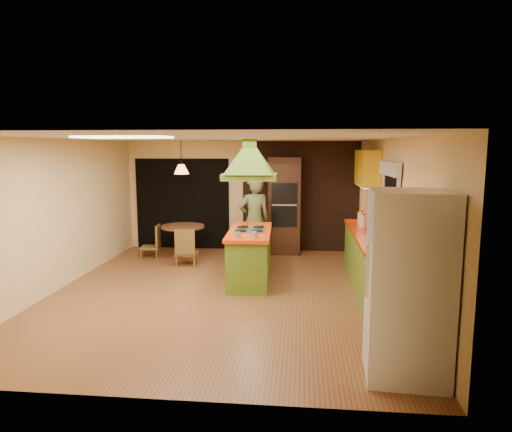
# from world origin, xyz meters

# --- Properties ---
(ground) EXTENTS (6.50, 6.50, 0.00)m
(ground) POSITION_xyz_m (0.00, 0.00, 0.00)
(ground) COLOR brown
(ground) RESTS_ON ground
(room_walls) EXTENTS (5.50, 6.50, 6.50)m
(room_walls) POSITION_xyz_m (0.00, 0.00, 1.25)
(room_walls) COLOR #FFEBB6
(room_walls) RESTS_ON ground
(ceiling_plane) EXTENTS (6.50, 6.50, 0.00)m
(ceiling_plane) POSITION_xyz_m (0.00, 0.00, 2.50)
(ceiling_plane) COLOR silver
(ceiling_plane) RESTS_ON room_walls
(brick_panel) EXTENTS (2.64, 0.03, 2.50)m
(brick_panel) POSITION_xyz_m (1.25, 3.23, 1.25)
(brick_panel) COLOR #381E14
(brick_panel) RESTS_ON ground
(nook_opening) EXTENTS (2.20, 0.03, 2.10)m
(nook_opening) POSITION_xyz_m (-1.50, 3.23, 1.05)
(nook_opening) COLOR black
(nook_opening) RESTS_ON ground
(right_counter) EXTENTS (0.62, 3.05, 0.92)m
(right_counter) POSITION_xyz_m (2.45, 0.60, 0.46)
(right_counter) COLOR olive
(right_counter) RESTS_ON ground
(upper_cabinets) EXTENTS (0.34, 1.40, 0.70)m
(upper_cabinets) POSITION_xyz_m (2.57, 2.20, 1.95)
(upper_cabinets) COLOR yellow
(upper_cabinets) RESTS_ON room_walls
(window_right) EXTENTS (0.12, 1.35, 1.06)m
(window_right) POSITION_xyz_m (2.70, 0.40, 1.77)
(window_right) COLOR black
(window_right) RESTS_ON room_walls
(fluor_panel) EXTENTS (1.20, 0.60, 0.03)m
(fluor_panel) POSITION_xyz_m (-1.10, -1.20, 2.48)
(fluor_panel) COLOR white
(fluor_panel) RESTS_ON ceiling_plane
(kitchen_island) EXTENTS (0.81, 1.85, 0.93)m
(kitchen_island) POSITION_xyz_m (0.37, 0.72, 0.46)
(kitchen_island) COLOR olive
(kitchen_island) RESTS_ON ground
(range_hood) EXTENTS (0.95, 0.69, 0.78)m
(range_hood) POSITION_xyz_m (0.37, 0.72, 2.25)
(range_hood) COLOR #56731C
(range_hood) RESTS_ON ceiling_plane
(man) EXTENTS (0.76, 0.63, 1.78)m
(man) POSITION_xyz_m (0.32, 1.98, 0.89)
(man) COLOR #535B30
(man) RESTS_ON ground
(refrigerator) EXTENTS (0.84, 0.80, 1.93)m
(refrigerator) POSITION_xyz_m (2.35, -2.55, 0.97)
(refrigerator) COLOR white
(refrigerator) RESTS_ON ground
(wall_oven) EXTENTS (0.72, 0.61, 2.15)m
(wall_oven) POSITION_xyz_m (0.90, 2.95, 1.07)
(wall_oven) COLOR #452716
(wall_oven) RESTS_ON ground
(dining_table) EXTENTS (0.92, 0.92, 0.70)m
(dining_table) POSITION_xyz_m (-1.26, 2.31, 0.49)
(dining_table) COLOR brown
(dining_table) RESTS_ON ground
(chair_left) EXTENTS (0.43, 0.43, 0.71)m
(chair_left) POSITION_xyz_m (-1.96, 2.21, 0.35)
(chair_left) COLOR brown
(chair_left) RESTS_ON ground
(chair_near) EXTENTS (0.43, 0.43, 0.76)m
(chair_near) POSITION_xyz_m (-1.01, 1.66, 0.38)
(chair_near) COLOR brown
(chair_near) RESTS_ON ground
(pendant_lamp) EXTENTS (0.40, 0.40, 0.20)m
(pendant_lamp) POSITION_xyz_m (-1.26, 2.31, 1.90)
(pendant_lamp) COLOR #FF9E3F
(pendant_lamp) RESTS_ON ceiling_plane
(canister_large) EXTENTS (0.20, 0.20, 0.24)m
(canister_large) POSITION_xyz_m (2.40, 1.45, 1.04)
(canister_large) COLOR beige
(canister_large) RESTS_ON right_counter
(canister_medium) EXTENTS (0.17, 0.17, 0.21)m
(canister_medium) POSITION_xyz_m (2.40, 1.19, 1.02)
(canister_medium) COLOR #F9EBC9
(canister_medium) RESTS_ON right_counter
(canister_small) EXTENTS (0.17, 0.17, 0.17)m
(canister_small) POSITION_xyz_m (2.40, 1.34, 1.00)
(canister_small) COLOR #F4E1C4
(canister_small) RESTS_ON right_counter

